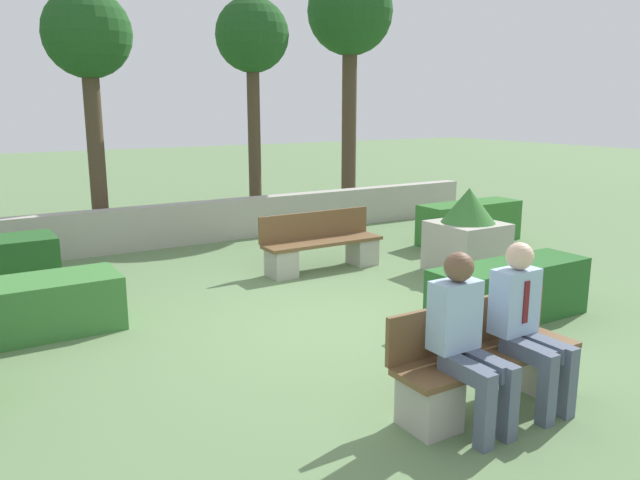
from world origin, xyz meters
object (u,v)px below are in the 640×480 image
person_seated_woman (466,333)px  tree_rightmost (350,19)px  person_seated_man (526,318)px  bench_left_side (322,248)px  planter_corner_left (467,234)px  tree_center_left (88,43)px  bench_front (486,368)px  tree_center_right (252,42)px

person_seated_woman → tree_rightmost: size_ratio=0.26×
person_seated_man → person_seated_woman: size_ratio=1.00×
bench_left_side → planter_corner_left: planter_corner_left is taller
planter_corner_left → tree_center_left: (-4.20, 4.48, 2.83)m
bench_front → tree_rightmost: (4.30, 8.31, 3.90)m
tree_center_right → person_seated_woman: bearing=-105.3°
bench_front → person_seated_woman: (-0.39, -0.13, 0.43)m
planter_corner_left → tree_center_right: (-1.04, 4.93, 3.03)m
planter_corner_left → bench_left_side: bearing=145.1°
bench_front → tree_rightmost: size_ratio=0.33×
bench_front → bench_left_side: same height
tree_center_right → tree_rightmost: tree_rightmost is taller
person_seated_man → planter_corner_left: 4.20m
planter_corner_left → tree_center_left: bearing=133.1°
bench_left_side → tree_rightmost: tree_rightmost is taller
bench_left_side → tree_center_left: tree_center_left is taller
person_seated_woman → tree_center_left: 8.26m
bench_front → tree_center_left: tree_center_left is taller
bench_front → tree_center_right: 8.91m
tree_rightmost → bench_front: bearing=-117.4°
planter_corner_left → tree_center_right: size_ratio=0.28×
person_seated_man → tree_center_right: (1.58, 8.21, 2.85)m
person_seated_man → person_seated_woman: 0.66m
person_seated_man → tree_rightmost: tree_rightmost is taller
bench_front → planter_corner_left: bearing=47.4°
bench_left_side → tree_rightmost: size_ratio=0.35×
person_seated_man → tree_rightmost: size_ratio=0.25×
person_seated_woman → tree_center_right: size_ratio=0.30×
person_seated_man → tree_center_right: 8.84m
person_seated_man → tree_center_left: tree_center_left is taller
planter_corner_left → bench_front: bearing=-132.6°
planter_corner_left → tree_center_left: tree_center_left is taller
person_seated_woman → tree_center_right: (2.24, 8.21, 2.85)m
tree_center_left → tree_rightmost: size_ratio=0.80×
tree_center_right → tree_rightmost: size_ratio=0.84×
tree_center_left → planter_corner_left: bearing=-46.9°
bench_front → tree_rightmost: tree_rightmost is taller
person_seated_man → person_seated_woman: (-0.66, 0.00, 0.00)m
person_seated_man → tree_center_left: bearing=101.5°
bench_front → tree_center_left: size_ratio=0.41×
bench_left_side → person_seated_woman: size_ratio=1.39×
bench_front → tree_center_right: bearing=77.1°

